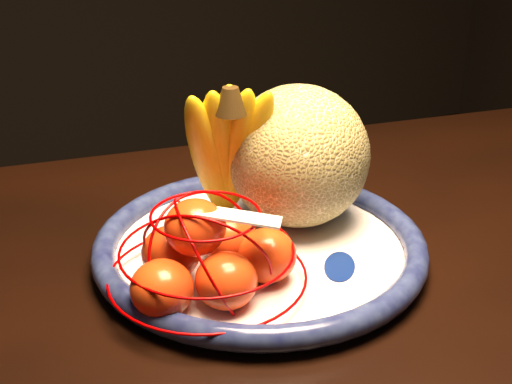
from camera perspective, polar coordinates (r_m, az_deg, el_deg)
name	(u,v)px	position (r m, az deg, el deg)	size (l,w,h in m)	color
fruit_bowl	(260,247)	(0.71, 0.31, -4.43)	(0.33, 0.33, 0.03)	white
cantaloupe	(298,156)	(0.74, 3.38, 2.89)	(0.15, 0.15, 0.15)	olive
banana_bunch	(227,149)	(0.72, -2.36, 3.49)	(0.11, 0.11, 0.18)	yellow
mandarin_bag	(208,257)	(0.64, -3.82, -5.20)	(0.18, 0.18, 0.11)	#FF4D11
price_tag	(239,217)	(0.60, -1.35, -1.97)	(0.07, 0.03, 0.00)	white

